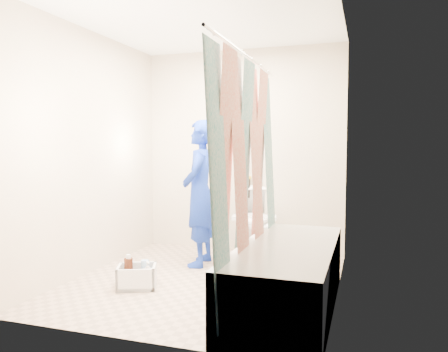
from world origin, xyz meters
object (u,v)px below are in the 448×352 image
(toilet, at_px, (255,222))
(plumber, at_px, (200,193))
(bathtub, at_px, (287,274))
(cleaning_caddy, at_px, (138,277))

(toilet, relative_size, plumber, 0.52)
(bathtub, distance_m, plumber, 1.54)
(bathtub, xyz_separation_m, cleaning_caddy, (-1.35, 0.07, -0.17))
(toilet, height_order, cleaning_caddy, toilet)
(toilet, bearing_deg, plumber, -142.24)
(cleaning_caddy, bearing_deg, toilet, 40.57)
(bathtub, bearing_deg, toilet, 113.11)
(toilet, height_order, plumber, plumber)
(toilet, xyz_separation_m, cleaning_caddy, (-0.71, -1.42, -0.30))
(bathtub, distance_m, toilet, 1.63)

